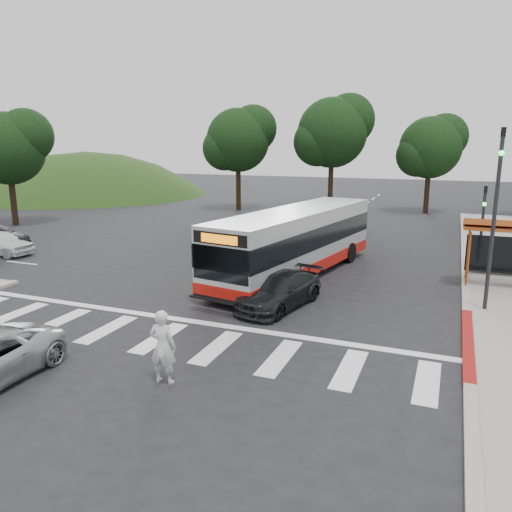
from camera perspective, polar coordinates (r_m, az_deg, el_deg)
The scene contains 15 objects.
ground at distance 20.28m, azimuth -3.37°, elevation -4.37°, with size 140.00×140.00×0.00m, color black.
sidewalk_east at distance 26.35m, azimuth 27.09°, elevation -1.61°, with size 4.00×40.00×0.12m, color gray.
curb_east at distance 26.21m, azimuth 22.75°, elevation -1.23°, with size 0.30×40.00×0.15m, color #9E9991.
curb_east_red at distance 16.63m, azimuth 23.06°, elevation -9.08°, with size 0.32×6.00×0.15m, color maroon.
hillside_nw at distance 62.57m, azimuth -18.59°, elevation 6.67°, with size 44.00×44.00×10.00m, color #1F3B12.
crosswalk_ladder at distance 16.15m, azimuth -10.99°, elevation -9.16°, with size 18.00×2.60×0.01m, color silver.
traffic_signal_ne_tall at distance 19.18m, azimuth 25.70°, elevation 5.25°, with size 0.18×0.37×6.50m.
traffic_signal_ne_short at distance 26.28m, azimuth 24.50°, elevation 4.00°, with size 0.18×0.37×4.00m.
tree_north_a at distance 44.77m, azimuth 8.84°, elevation 13.88°, with size 6.60×6.15×10.17m.
tree_north_b at distance 45.64m, azimuth 19.39°, elevation 11.71°, with size 5.72×5.33×8.43m.
tree_north_c at distance 45.39m, azimuth -1.95°, elevation 13.20°, with size 6.16×5.74×9.30m.
tree_west_a at distance 40.89m, azimuth -26.39°, elevation 11.07°, with size 5.72×5.33×8.43m.
transit_bus at distance 22.85m, azimuth 4.53°, elevation 1.49°, with size 2.54×11.71×3.03m, color #B4B7B9, non-canonical shape.
pedestrian at distance 12.97m, azimuth -10.60°, elevation -10.17°, with size 0.71×0.47×1.94m, color silver.
dark_sedan at distance 18.58m, azimuth 2.72°, elevation -3.97°, with size 1.75×4.31×1.25m, color black.
Camera 1 is at (8.26, -17.52, 5.99)m, focal length 35.00 mm.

